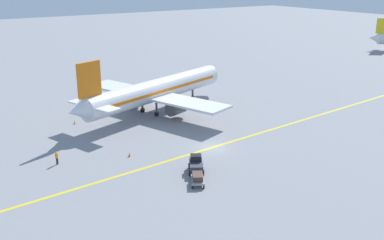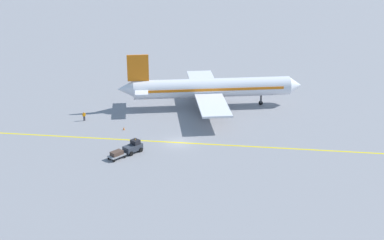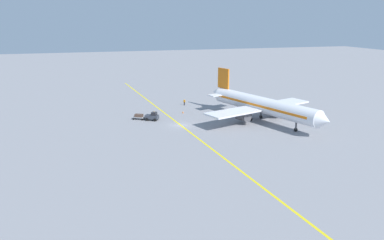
{
  "view_description": "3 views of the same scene",
  "coord_description": "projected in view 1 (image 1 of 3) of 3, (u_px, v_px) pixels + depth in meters",
  "views": [
    {
      "loc": [
        45.21,
        -33.31,
        22.36
      ],
      "look_at": [
        -4.99,
        0.14,
        2.53
      ],
      "focal_mm": 42.0,
      "sensor_mm": 36.0,
      "label": 1
    },
    {
      "loc": [
        77.57,
        19.15,
        34.66
      ],
      "look_at": [
        -2.73,
        1.61,
        3.06
      ],
      "focal_mm": 50.0,
      "sensor_mm": 36.0,
      "label": 2
    },
    {
      "loc": [
        20.18,
        75.76,
        22.39
      ],
      "look_at": [
        -1.35,
        3.9,
        2.14
      ],
      "focal_mm": 35.0,
      "sensor_mm": 36.0,
      "label": 3
    }
  ],
  "objects": [
    {
      "name": "traffic_cone_mid_apron",
      "position": [
        129.0,
        155.0,
        57.26
      ],
      "size": [
        0.32,
        0.32,
        0.55
      ],
      "primitive_type": "cone",
      "color": "orange",
      "rests_on": "ground"
    },
    {
      "name": "airplane_at_gate",
      "position": [
        155.0,
        91.0,
        74.5
      ],
      "size": [
        28.23,
        34.65,
        10.6
      ],
      "color": "white",
      "rests_on": "ground"
    },
    {
      "name": "traffic_cone_near_nose",
      "position": [
        75.0,
        122.0,
        69.63
      ],
      "size": [
        0.32,
        0.32,
        0.55
      ],
      "primitive_type": "cone",
      "color": "orange",
      "rests_on": "ground"
    },
    {
      "name": "baggage_tug_dark",
      "position": [
        196.0,
        165.0,
        52.73
      ],
      "size": [
        3.34,
        2.87,
        2.11
      ],
      "color": "#333842",
      "rests_on": "ground"
    },
    {
      "name": "ground_crew_worker",
      "position": [
        57.0,
        157.0,
        54.77
      ],
      "size": [
        0.43,
        0.45,
        1.68
      ],
      "color": "#23232D",
      "rests_on": "ground"
    },
    {
      "name": "apron_yellow_centreline",
      "position": [
        212.0,
        148.0,
        60.27
      ],
      "size": [
        10.08,
        119.64,
        0.01
      ],
      "primitive_type": "cube",
      "rotation": [
        0.0,
        0.0,
        0.08
      ],
      "color": "yellow",
      "rests_on": "ground"
    },
    {
      "name": "ground_plane",
      "position": [
        212.0,
        148.0,
        60.27
      ],
      "size": [
        400.0,
        400.0,
        0.0
      ],
      "primitive_type": "plane",
      "color": "gray"
    },
    {
      "name": "baggage_cart_trailing",
      "position": [
        198.0,
        178.0,
        49.65
      ],
      "size": [
        2.95,
        2.54,
        1.24
      ],
      "color": "gray",
      "rests_on": "ground"
    }
  ]
}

